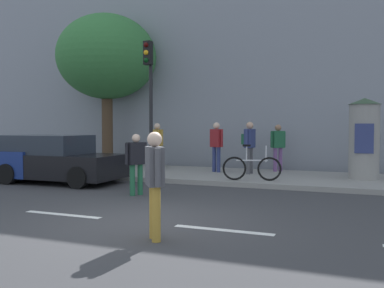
{
  "coord_description": "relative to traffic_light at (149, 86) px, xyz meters",
  "views": [
    {
      "loc": [
        3.93,
        -6.95,
        1.82
      ],
      "look_at": [
        0.32,
        2.0,
        1.39
      ],
      "focal_mm": 39.67,
      "sensor_mm": 36.0,
      "label": 1
    }
  ],
  "objects": [
    {
      "name": "pedestrian_with_backpack",
      "position": [
        3.37,
        -6.24,
        -2.06
      ],
      "size": [
        0.46,
        0.52,
        1.72
      ],
      "color": "#B78C33",
      "rests_on": "ground_plane"
    },
    {
      "name": "pedestrian_in_red_top",
      "position": [
        3.56,
        3.16,
        -1.93
      ],
      "size": [
        0.48,
        0.46,
        1.7
      ],
      "color": "#724C84",
      "rests_on": "sidewalk_curb"
    },
    {
      "name": "bicycle_leaning",
      "position": [
        3.31,
        0.31,
        -2.54
      ],
      "size": [
        1.73,
        0.49,
        1.09
      ],
      "color": "black",
      "rests_on": "sidewalk_curb"
    },
    {
      "name": "sidewalk_curb",
      "position": [
        2.47,
        1.76,
        -3.0
      ],
      "size": [
        36.0,
        4.0,
        0.15
      ],
      "primitive_type": "cube",
      "color": "gray",
      "rests_on": "ground_plane"
    },
    {
      "name": "street_tree",
      "position": [
        -3.72,
        3.23,
        1.61
      ],
      "size": [
        4.19,
        4.19,
        6.35
      ],
      "color": "#4C3826",
      "rests_on": "sidewalk_curb"
    },
    {
      "name": "pedestrian_in_dark_shirt",
      "position": [
        2.78,
        2.04,
        -1.84
      ],
      "size": [
        0.43,
        0.67,
        1.79
      ],
      "color": "#4C4C51",
      "rests_on": "sidewalk_curb"
    },
    {
      "name": "parked_car_blue",
      "position": [
        -2.78,
        -1.36,
        -2.35
      ],
      "size": [
        4.46,
        2.01,
        1.51
      ],
      "color": "black",
      "rests_on": "ground_plane"
    },
    {
      "name": "building_backdrop",
      "position": [
        2.47,
        6.76,
        2.15
      ],
      "size": [
        36.0,
        5.0,
        10.45
      ],
      "primitive_type": "cube",
      "color": "gray",
      "rests_on": "ground_plane"
    },
    {
      "name": "pedestrian_near_pole",
      "position": [
        0.93,
        -2.55,
        -2.12
      ],
      "size": [
        0.51,
        0.6,
        1.6
      ],
      "color": "#1E5938",
      "rests_on": "ground_plane"
    },
    {
      "name": "traffic_light",
      "position": [
        0.0,
        0.0,
        0.0
      ],
      "size": [
        0.24,
        0.45,
        4.35
      ],
      "color": "black",
      "rests_on": "sidewalk_curb"
    },
    {
      "name": "pedestrian_in_light_jacket",
      "position": [
        -0.86,
        2.28,
        -1.9
      ],
      "size": [
        0.54,
        0.38,
        1.75
      ],
      "color": "#1E5938",
      "rests_on": "sidewalk_curb"
    },
    {
      "name": "ground_plane",
      "position": [
        2.47,
        -5.24,
        -3.08
      ],
      "size": [
        80.0,
        80.0,
        0.0
      ],
      "primitive_type": "plane",
      "color": "#38383A"
    },
    {
      "name": "lane_markings",
      "position": [
        2.47,
        -5.24,
        -3.07
      ],
      "size": [
        25.8,
        0.16,
        0.01
      ],
      "color": "silver",
      "rests_on": "ground_plane"
    },
    {
      "name": "pedestrian_with_bag",
      "position": [
        1.56,
        2.14,
        -1.88
      ],
      "size": [
        0.56,
        0.39,
        1.78
      ],
      "color": "navy",
      "rests_on": "sidewalk_curb"
    },
    {
      "name": "poster_column",
      "position": [
        6.45,
        1.98,
        -1.65
      ],
      "size": [
        0.99,
        0.99,
        2.51
      ],
      "color": "gray",
      "rests_on": "sidewalk_curb"
    }
  ]
}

